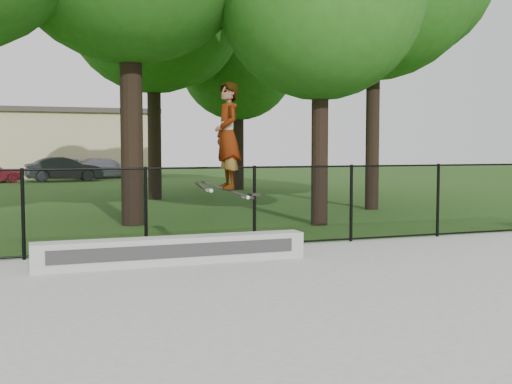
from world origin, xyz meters
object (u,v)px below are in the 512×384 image
grind_ledge (174,250)px  skater_airborne (227,138)px  car_b (64,169)px  car_c (105,168)px

grind_ledge → skater_airborne: 1.96m
car_b → skater_airborne: 27.65m
skater_airborne → grind_ledge: bearing=161.5°
car_b → skater_airborne: size_ratio=1.98×
skater_airborne → car_b: bearing=91.9°
car_c → skater_airborne: 30.54m
grind_ledge → car_b: car_b is taller
car_c → skater_airborne: skater_airborne is taller
grind_ledge → car_c: (2.49, 30.19, 0.34)m
grind_ledge → car_c: bearing=85.3°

